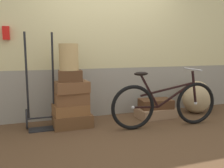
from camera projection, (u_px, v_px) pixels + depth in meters
The scene contains 13 objects.
ground at pixel (124, 129), 3.69m from camera, with size 10.19×5.20×0.06m, color #513823.
station_building at pixel (107, 40), 4.29m from camera, with size 8.19×0.74×2.70m.
suitcase_0 at pixel (72, 120), 3.73m from camera, with size 0.59×0.44×0.19m, color brown.
suitcase_1 at pixel (71, 109), 3.70m from camera, with size 0.52×0.37×0.16m, color brown.
suitcase_2 at pixel (72, 98), 3.69m from camera, with size 0.51×0.34×0.19m, color brown.
suitcase_3 at pixel (72, 87), 3.64m from camera, with size 0.50×0.34×0.17m, color brown.
suitcase_4 at pixel (70, 76), 3.61m from camera, with size 0.36×0.25×0.17m, color #4C2D19.
suitcase_5 at pixel (156, 113), 4.22m from camera, with size 0.67×0.40×0.16m, color #937051.
suitcase_6 at pixel (156, 104), 4.22m from camera, with size 0.56×0.35×0.16m, color #4C2D19.
wicker_basket at pixel (69, 57), 3.58m from camera, with size 0.29×0.29×0.40m, color tan.
luggage_trolley at pixel (41, 107), 3.61m from camera, with size 0.46×0.37×1.44m.
burlap_sack at pixel (197, 97), 4.48m from camera, with size 0.56×0.47×0.61m, color tan.
bicycle at pixel (165, 104), 3.67m from camera, with size 1.74×0.46×0.90m.
Camera 1 is at (-1.34, -3.29, 1.19)m, focal length 38.21 mm.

